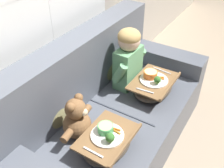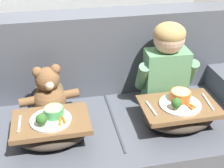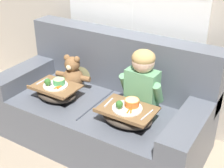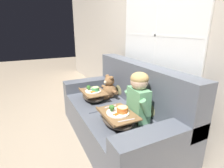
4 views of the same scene
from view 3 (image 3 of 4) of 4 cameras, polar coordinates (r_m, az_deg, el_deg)
ground_plane at (r=2.99m, az=-2.06°, el=-10.17°), size 14.00×14.00×0.00m
couch at (r=2.85m, az=-1.34°, el=-4.06°), size 1.88×0.91×0.96m
throw_pillow_behind_child at (r=2.74m, az=7.22°, el=0.05°), size 0.32×0.15×0.33m
throw_pillow_behind_teddy at (r=3.07m, az=-5.03°, el=3.30°), size 0.30×0.15×0.31m
child_figure at (r=2.53m, az=5.58°, el=1.14°), size 0.38×0.19×0.53m
teddy_bear at (r=2.94m, az=-7.22°, el=1.74°), size 0.36×0.25×0.33m
lap_tray_child at (r=2.44m, az=2.78°, el=-5.64°), size 0.43×0.31×0.21m
lap_tray_teddy at (r=2.80m, az=-10.19°, el=-1.36°), size 0.41×0.29×0.21m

